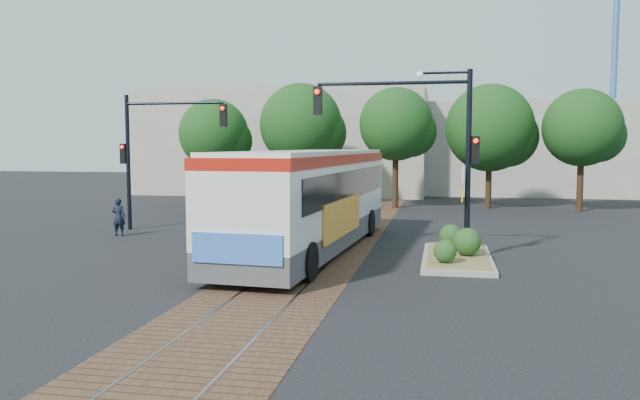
{
  "coord_description": "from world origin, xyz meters",
  "views": [
    {
      "loc": [
        4.28,
        -21.66,
        3.76
      ],
      "look_at": [
        -0.49,
        2.58,
        1.6
      ],
      "focal_mm": 35.0,
      "sensor_mm": 36.0,
      "label": 1
    }
  ],
  "objects": [
    {
      "name": "ground",
      "position": [
        0.0,
        0.0,
        0.0
      ],
      "size": [
        120.0,
        120.0,
        0.0
      ],
      "primitive_type": "plane",
      "color": "black",
      "rests_on": "ground"
    },
    {
      "name": "trackbed",
      "position": [
        0.0,
        4.0,
        0.01
      ],
      "size": [
        3.6,
        40.0,
        0.02
      ],
      "color": "brown",
      "rests_on": "ground"
    },
    {
      "name": "tree_row",
      "position": [
        1.21,
        16.42,
        4.85
      ],
      "size": [
        26.4,
        5.6,
        7.67
      ],
      "color": "#382314",
      "rests_on": "ground"
    },
    {
      "name": "warehouses",
      "position": [
        -0.53,
        28.75,
        3.81
      ],
      "size": [
        40.0,
        13.0,
        8.0
      ],
      "color": "#ADA899",
      "rests_on": "ground"
    },
    {
      "name": "crane",
      "position": [
        18.0,
        34.0,
        10.88
      ],
      "size": [
        8.0,
        0.5,
        18.0
      ],
      "color": "#3F72B2",
      "rests_on": "ground"
    },
    {
      "name": "city_bus",
      "position": [
        -0.29,
        -0.11,
        2.0
      ],
      "size": [
        3.8,
        13.57,
        3.58
      ],
      "rotation": [
        0.0,
        0.0,
        -0.07
      ],
      "color": "#48484A",
      "rests_on": "ground"
    },
    {
      "name": "traffic_island",
      "position": [
        4.82,
        -0.9,
        0.33
      ],
      "size": [
        2.2,
        5.2,
        1.13
      ],
      "color": "gray",
      "rests_on": "ground"
    },
    {
      "name": "signal_pole_main",
      "position": [
        3.86,
        -0.81,
        4.16
      ],
      "size": [
        5.49,
        0.46,
        6.0
      ],
      "color": "black",
      "rests_on": "ground"
    },
    {
      "name": "signal_pole_left",
      "position": [
        -8.37,
        4.0,
        3.86
      ],
      "size": [
        4.99,
        0.34,
        6.0
      ],
      "color": "black",
      "rests_on": "ground"
    },
    {
      "name": "officer",
      "position": [
        -8.93,
        2.02,
        0.79
      ],
      "size": [
        0.59,
        0.4,
        1.58
      ],
      "primitive_type": "imported",
      "rotation": [
        0.0,
        0.0,
        3.18
      ],
      "color": "black",
      "rests_on": "ground"
    },
    {
      "name": "parked_car",
      "position": [
        -6.87,
        10.09,
        0.62
      ],
      "size": [
        4.56,
        2.73,
        1.24
      ],
      "primitive_type": "imported",
      "rotation": [
        0.0,
        0.0,
        1.82
      ],
      "color": "black",
      "rests_on": "ground"
    }
  ]
}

